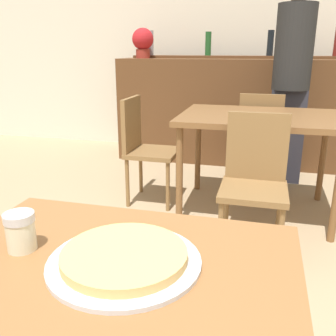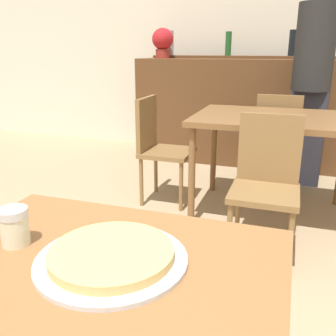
{
  "view_description": "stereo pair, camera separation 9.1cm",
  "coord_description": "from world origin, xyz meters",
  "px_view_note": "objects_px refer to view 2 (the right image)",
  "views": [
    {
      "loc": [
        0.34,
        -0.7,
        1.25
      ],
      "look_at": [
        0.01,
        0.55,
        0.83
      ],
      "focal_mm": 40.0,
      "sensor_mm": 36.0,
      "label": 1
    },
    {
      "loc": [
        0.43,
        -0.67,
        1.25
      ],
      "look_at": [
        0.01,
        0.55,
        0.83
      ],
      "focal_mm": 40.0,
      "sensor_mm": 36.0,
      "label": 2
    }
  ],
  "objects_px": {
    "potted_plant": "(163,41)",
    "chair_far_side_front": "(266,177)",
    "chair_far_side_left": "(158,143)",
    "cheese_shaker": "(14,226)",
    "pizza_tray": "(112,256)",
    "person_standing": "(312,76)",
    "chair_far_side_back": "(277,135)"
  },
  "relations": [
    {
      "from": "chair_far_side_back",
      "to": "cheese_shaker",
      "type": "distance_m",
      "value": 2.77
    },
    {
      "from": "cheese_shaker",
      "to": "person_standing",
      "type": "distance_m",
      "value": 3.04
    },
    {
      "from": "chair_far_side_back",
      "to": "pizza_tray",
      "type": "relative_size",
      "value": 2.28
    },
    {
      "from": "chair_far_side_front",
      "to": "potted_plant",
      "type": "height_order",
      "value": "potted_plant"
    },
    {
      "from": "chair_far_side_back",
      "to": "chair_far_side_left",
      "type": "xyz_separation_m",
      "value": [
        -0.92,
        -0.61,
        0.0
      ]
    },
    {
      "from": "chair_far_side_front",
      "to": "potted_plant",
      "type": "distance_m",
      "value": 2.53
    },
    {
      "from": "potted_plant",
      "to": "chair_far_side_front",
      "type": "bearing_deg",
      "value": -55.43
    },
    {
      "from": "chair_far_side_front",
      "to": "pizza_tray",
      "type": "relative_size",
      "value": 2.28
    },
    {
      "from": "chair_far_side_front",
      "to": "chair_far_side_left",
      "type": "relative_size",
      "value": 1.0
    },
    {
      "from": "pizza_tray",
      "to": "cheese_shaker",
      "type": "xyz_separation_m",
      "value": [
        -0.29,
        -0.0,
        0.04
      ]
    },
    {
      "from": "chair_far_side_front",
      "to": "cheese_shaker",
      "type": "distance_m",
      "value": 1.62
    },
    {
      "from": "pizza_tray",
      "to": "person_standing",
      "type": "distance_m",
      "value": 2.98
    },
    {
      "from": "person_standing",
      "to": "chair_far_side_front",
      "type": "bearing_deg",
      "value": -99.47
    },
    {
      "from": "chair_far_side_front",
      "to": "chair_far_side_back",
      "type": "height_order",
      "value": "same"
    },
    {
      "from": "pizza_tray",
      "to": "chair_far_side_front",
      "type": "bearing_deg",
      "value": 79.35
    },
    {
      "from": "chair_far_side_back",
      "to": "potted_plant",
      "type": "bearing_deg",
      "value": -29.1
    },
    {
      "from": "person_standing",
      "to": "potted_plant",
      "type": "relative_size",
      "value": 5.66
    },
    {
      "from": "chair_far_side_left",
      "to": "person_standing",
      "type": "bearing_deg",
      "value": -54.29
    },
    {
      "from": "person_standing",
      "to": "potted_plant",
      "type": "xyz_separation_m",
      "value": [
        -1.6,
        0.53,
        0.31
      ]
    },
    {
      "from": "pizza_tray",
      "to": "potted_plant",
      "type": "distance_m",
      "value": 3.66
    },
    {
      "from": "chair_far_side_left",
      "to": "pizza_tray",
      "type": "bearing_deg",
      "value": -163.0
    },
    {
      "from": "chair_far_side_front",
      "to": "chair_far_side_left",
      "type": "distance_m",
      "value": 1.1
    },
    {
      "from": "chair_far_side_back",
      "to": "chair_far_side_left",
      "type": "distance_m",
      "value": 1.1
    },
    {
      "from": "chair_far_side_front",
      "to": "cheese_shaker",
      "type": "height_order",
      "value": "chair_far_side_front"
    },
    {
      "from": "person_standing",
      "to": "chair_far_side_left",
      "type": "bearing_deg",
      "value": -144.29
    },
    {
      "from": "chair_far_side_front",
      "to": "chair_far_side_left",
      "type": "xyz_separation_m",
      "value": [
        -0.92,
        0.61,
        0.0
      ]
    },
    {
      "from": "chair_far_side_left",
      "to": "potted_plant",
      "type": "relative_size",
      "value": 2.67
    },
    {
      "from": "chair_far_side_front",
      "to": "potted_plant",
      "type": "xyz_separation_m",
      "value": [
        -1.36,
        1.97,
        0.82
      ]
    },
    {
      "from": "pizza_tray",
      "to": "cheese_shaker",
      "type": "bearing_deg",
      "value": -179.72
    },
    {
      "from": "chair_far_side_back",
      "to": "chair_far_side_front",
      "type": "bearing_deg",
      "value": 90.0
    },
    {
      "from": "chair_far_side_left",
      "to": "cheese_shaker",
      "type": "xyz_separation_m",
      "value": [
        0.35,
        -2.09,
        0.29
      ]
    },
    {
      "from": "person_standing",
      "to": "pizza_tray",
      "type": "bearing_deg",
      "value": -100.07
    }
  ]
}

